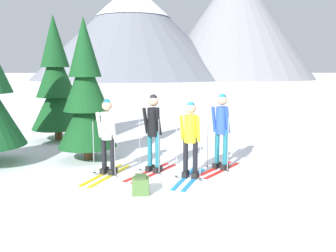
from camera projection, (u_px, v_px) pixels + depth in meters
ground_plane at (172, 175)px, 8.06m from camera, size 400.00×400.00×0.00m
skier_in_white at (107, 134)px, 7.98m from camera, size 0.99×1.76×1.74m
skier_in_black at (153, 129)px, 8.15m from camera, size 1.25×1.60×1.83m
skier_in_yellow at (190, 137)px, 7.71m from camera, size 0.91×1.69×1.71m
skier_in_blue at (221, 128)px, 8.39m from camera, size 1.27×1.46×1.83m
pine_tree_near at (56, 84)px, 11.78m from camera, size 1.72×1.72×4.16m
pine_tree_mid at (86, 96)px, 9.18m from camera, size 1.54×1.54×3.72m
backpack_on_snow_front at (141, 185)px, 6.81m from camera, size 0.33×0.28×0.38m
mountain_ridge_distant at (176, 27)px, 81.19m from camera, size 65.03×46.23×25.78m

